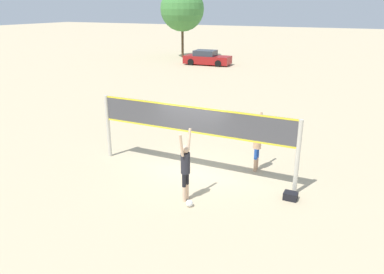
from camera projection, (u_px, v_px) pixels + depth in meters
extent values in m
plane|color=#C6B28C|center=(192.00, 172.00, 13.30)|extent=(200.00, 200.00, 0.00)
cylinder|color=beige|center=(108.00, 127.00, 14.38)|extent=(0.14, 0.14, 2.43)
cylinder|color=beige|center=(298.00, 158.00, 11.42)|extent=(0.14, 0.14, 2.43)
cube|color=#47474C|center=(192.00, 120.00, 12.65)|extent=(7.04, 0.02, 0.94)
cube|color=yellow|center=(192.00, 107.00, 12.50)|extent=(7.04, 0.03, 0.06)
cube|color=yellow|center=(192.00, 132.00, 12.79)|extent=(7.04, 0.03, 0.06)
cylinder|color=beige|center=(184.00, 194.00, 11.26)|extent=(0.11, 0.11, 0.49)
cylinder|color=black|center=(184.00, 180.00, 11.11)|extent=(0.12, 0.12, 0.40)
cylinder|color=beige|center=(187.00, 191.00, 11.43)|extent=(0.11, 0.11, 0.49)
cylinder|color=black|center=(187.00, 178.00, 11.28)|extent=(0.12, 0.12, 0.40)
cylinder|color=#26262D|center=(185.00, 163.00, 11.02)|extent=(0.28, 0.28, 0.64)
sphere|color=beige|center=(185.00, 149.00, 10.87)|extent=(0.25, 0.25, 0.25)
cylinder|color=beige|center=(181.00, 146.00, 10.60)|extent=(0.08, 0.23, 0.71)
cylinder|color=beige|center=(189.00, 140.00, 11.02)|extent=(0.08, 0.23, 0.71)
cylinder|color=tan|center=(257.00, 163.00, 13.49)|extent=(0.11, 0.11, 0.47)
cylinder|color=#1E47A5|center=(257.00, 152.00, 13.35)|extent=(0.12, 0.12, 0.38)
cylinder|color=tan|center=(255.00, 165.00, 13.32)|extent=(0.11, 0.11, 0.47)
cylinder|color=#1E47A5|center=(256.00, 154.00, 13.18)|extent=(0.12, 0.12, 0.38)
cylinder|color=tan|center=(257.00, 140.00, 13.10)|extent=(0.28, 0.28, 0.60)
sphere|color=tan|center=(258.00, 129.00, 12.96)|extent=(0.23, 0.23, 0.23)
cylinder|color=tan|center=(260.00, 122.00, 13.10)|extent=(0.08, 0.22, 0.68)
cylinder|color=tan|center=(256.00, 126.00, 12.69)|extent=(0.08, 0.22, 0.68)
sphere|color=white|center=(189.00, 203.00, 11.01)|extent=(0.21, 0.21, 0.21)
cube|color=black|center=(291.00, 196.00, 11.41)|extent=(0.41, 0.33, 0.23)
cube|color=maroon|center=(207.00, 60.00, 37.49)|extent=(4.74, 2.24, 0.77)
cube|color=#2D333D|center=(205.00, 53.00, 37.35)|extent=(2.20, 1.90, 0.54)
cylinder|color=black|center=(224.00, 61.00, 37.85)|extent=(0.65, 0.27, 0.64)
cylinder|color=black|center=(218.00, 64.00, 36.27)|extent=(0.65, 0.27, 0.64)
cylinder|color=black|center=(197.00, 60.00, 38.84)|extent=(0.65, 0.27, 0.64)
cylinder|color=black|center=(191.00, 62.00, 37.26)|extent=(0.65, 0.27, 0.64)
cylinder|color=#4C3823|center=(183.00, 40.00, 42.57)|extent=(0.27, 0.27, 3.95)
sphere|color=#42843D|center=(182.00, 9.00, 41.47)|extent=(4.86, 4.86, 4.86)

